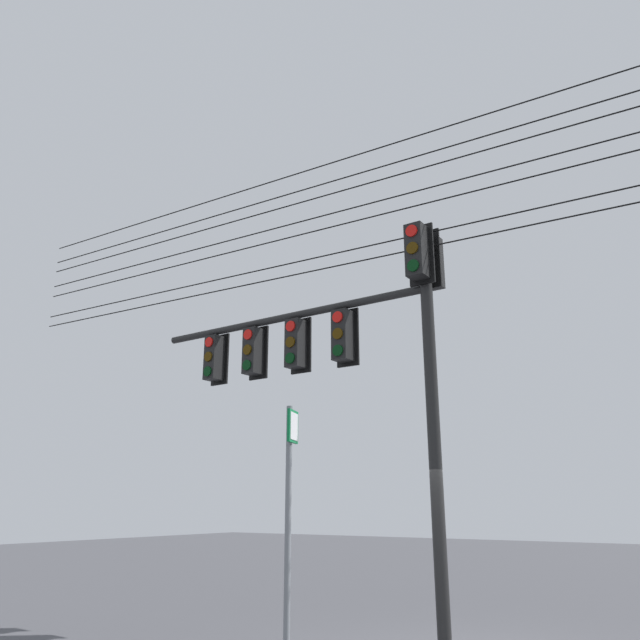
{
  "coord_description": "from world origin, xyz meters",
  "views": [
    {
      "loc": [
        -8.78,
        -3.19,
        1.98
      ],
      "look_at": [
        0.22,
        2.64,
        5.2
      ],
      "focal_mm": 34.79,
      "sensor_mm": 36.0,
      "label": 1
    }
  ],
  "objects": [
    {
      "name": "signal_mast_assembly",
      "position": [
        0.22,
        2.2,
        4.69
      ],
      "size": [
        0.96,
        6.14,
        6.45
      ],
      "color": "black",
      "rests_on": "ground"
    },
    {
      "name": "overhead_wire_span",
      "position": [
        0.17,
        1.39,
        7.2
      ],
      "size": [
        0.06,
        18.79,
        2.59
      ],
      "color": "black"
    },
    {
      "name": "route_sign_primary",
      "position": [
        -2.98,
        0.97,
        1.84
      ],
      "size": [
        0.33,
        0.14,
        3.08
      ],
      "color": "slate",
      "rests_on": "ground"
    }
  ]
}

